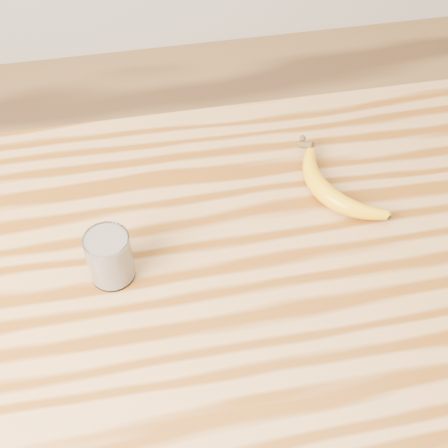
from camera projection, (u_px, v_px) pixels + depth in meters
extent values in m
cube|color=#A97843|center=(238.00, 270.00, 1.03)|extent=(1.20, 0.80, 0.04)
cylinder|color=brown|center=(408.00, 239.00, 1.66)|extent=(0.06, 0.06, 0.86)
cylinder|color=white|center=(110.00, 257.00, 0.97)|extent=(0.07, 0.07, 0.09)
torus|color=white|center=(106.00, 239.00, 0.93)|extent=(0.07, 0.07, 0.00)
cylinder|color=white|center=(110.00, 257.00, 0.97)|extent=(0.07, 0.07, 0.08)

